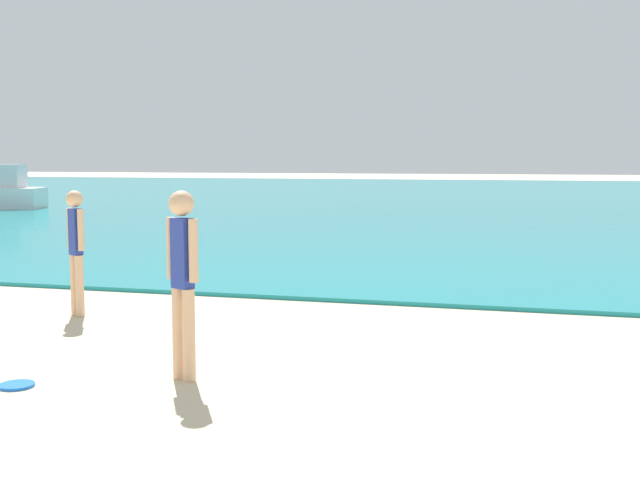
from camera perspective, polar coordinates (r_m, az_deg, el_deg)
name	(u,v)px	position (r m, az deg, el deg)	size (l,w,h in m)	color
water	(487,196)	(40.14, 12.05, 3.11)	(160.00, 60.00, 0.06)	teal
person_standing	(183,273)	(6.84, -9.93, -2.40)	(0.35, 0.22, 1.65)	#DDAD84
frisbee	(17,385)	(7.20, -21.15, -9.80)	(0.30, 0.30, 0.03)	blue
person_distant	(76,245)	(9.97, -17.29, -0.35)	(0.31, 0.22, 1.53)	#DDAD84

